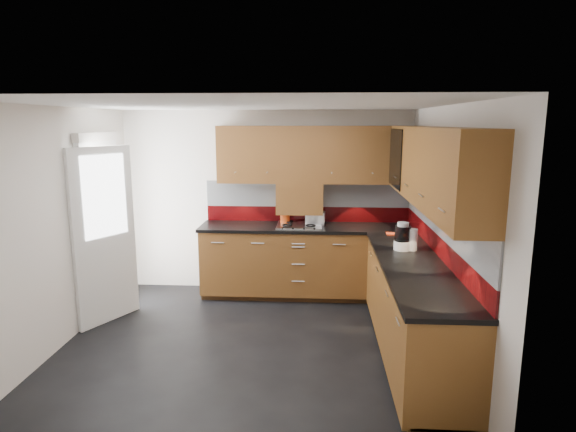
# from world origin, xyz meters

# --- Properties ---
(room) EXTENTS (4.00, 3.80, 2.64)m
(room) POSITION_xyz_m (0.00, 0.00, 1.50)
(room) COLOR black
(base_cabinets) EXTENTS (2.70, 3.20, 0.95)m
(base_cabinets) POSITION_xyz_m (1.07, 0.72, 0.44)
(base_cabinets) COLOR #593314
(base_cabinets) RESTS_ON room
(countertop) EXTENTS (2.72, 3.22, 0.04)m
(countertop) POSITION_xyz_m (1.05, 0.70, 0.92)
(countertop) COLOR black
(countertop) RESTS_ON base_cabinets
(backsplash) EXTENTS (2.70, 3.20, 0.54)m
(backsplash) POSITION_xyz_m (1.28, 0.93, 1.21)
(backsplash) COLOR #66090C
(backsplash) RESTS_ON countertop
(upper_cabinets) EXTENTS (2.50, 3.20, 0.72)m
(upper_cabinets) POSITION_xyz_m (1.23, 0.78, 1.84)
(upper_cabinets) COLOR #593314
(upper_cabinets) RESTS_ON room
(extractor_hood) EXTENTS (0.60, 0.33, 0.40)m
(extractor_hood) POSITION_xyz_m (0.45, 1.64, 1.28)
(extractor_hood) COLOR #593314
(extractor_hood) RESTS_ON room
(glass_cabinet) EXTENTS (0.32, 0.80, 0.66)m
(glass_cabinet) POSITION_xyz_m (1.71, 1.07, 1.87)
(glass_cabinet) COLOR black
(glass_cabinet) RESTS_ON room
(back_door) EXTENTS (0.42, 1.19, 2.04)m
(back_door) POSITION_xyz_m (-1.78, 0.75, 1.03)
(back_door) COLOR white
(back_door) RESTS_ON room
(gas_hob) EXTENTS (0.57, 0.50, 0.04)m
(gas_hob) POSITION_xyz_m (0.45, 1.47, 0.95)
(gas_hob) COLOR silver
(gas_hob) RESTS_ON countertop
(utensil_pot) EXTENTS (0.13, 0.13, 0.45)m
(utensil_pot) POSITION_xyz_m (0.26, 1.60, 1.04)
(utensil_pot) COLOR #CB4413
(utensil_pot) RESTS_ON countertop
(toaster) EXTENTS (0.26, 0.17, 0.18)m
(toaster) POSITION_xyz_m (0.65, 1.57, 1.03)
(toaster) COLOR silver
(toaster) RESTS_ON countertop
(food_processor) EXTENTS (0.17, 0.17, 0.29)m
(food_processor) POSITION_xyz_m (1.56, 0.38, 1.07)
(food_processor) COLOR white
(food_processor) RESTS_ON countertop
(paper_towel) EXTENTS (0.14, 0.14, 0.22)m
(paper_towel) POSITION_xyz_m (1.66, 0.37, 1.05)
(paper_towel) COLOR white
(paper_towel) RESTS_ON countertop
(orange_cloth) EXTENTS (0.13, 0.12, 0.01)m
(orange_cloth) POSITION_xyz_m (1.57, 1.08, 0.95)
(orange_cloth) COLOR red
(orange_cloth) RESTS_ON countertop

